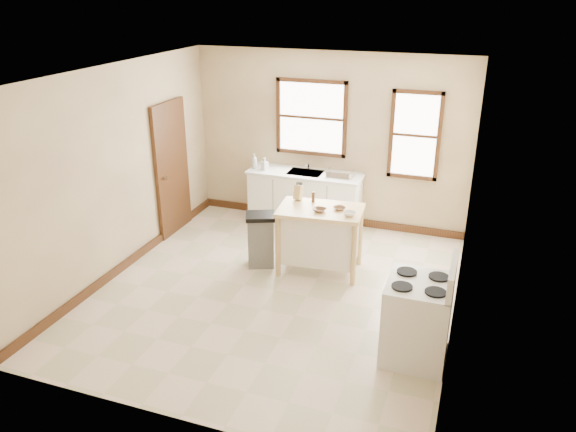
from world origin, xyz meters
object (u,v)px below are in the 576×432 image
object	(u,v)px
gas_stove	(418,309)
bowl_c	(350,214)
kitchen_island	(320,240)
trash_bin	(261,240)
soap_bottle_b	(265,164)
dish_rack	(340,174)
knife_block	(298,193)
bowl_b	(339,208)
soap_bottle_a	(254,161)
pepper_grinder	(313,197)
bowl_a	(320,210)

from	to	relation	value
gas_stove	bowl_c	bearing A→B (deg)	127.43
kitchen_island	gas_stove	bearing A→B (deg)	-50.68
bowl_c	trash_bin	xyz separation A→B (m)	(-1.26, -0.02, -0.56)
soap_bottle_b	dish_rack	bearing A→B (deg)	26.03
knife_block	trash_bin	xyz separation A→B (m)	(-0.43, -0.36, -0.63)
bowl_b	trash_bin	xyz separation A→B (m)	(-1.08, -0.18, -0.55)
soap_bottle_b	gas_stove	distance (m)	4.11
soap_bottle_a	bowl_c	size ratio (longest dim) A/B	1.47
dish_rack	kitchen_island	bearing A→B (deg)	-72.63
pepper_grinder	bowl_a	distance (m)	0.36
trash_bin	gas_stove	distance (m)	2.76
soap_bottle_b	dish_rack	distance (m)	1.25
dish_rack	knife_block	xyz separation A→B (m)	(-0.30, -1.18, 0.05)
bowl_c	bowl_a	bearing A→B (deg)	178.85
soap_bottle_a	knife_block	world-z (taller)	soap_bottle_a
kitchen_island	bowl_b	world-z (taller)	bowl_b
kitchen_island	gas_stove	size ratio (longest dim) A/B	0.97
pepper_grinder	kitchen_island	bearing A→B (deg)	-50.53
kitchen_island	gas_stove	distance (m)	2.18
trash_bin	gas_stove	world-z (taller)	gas_stove
kitchen_island	knife_block	xyz separation A→B (m)	(-0.39, 0.22, 0.56)
pepper_grinder	trash_bin	size ratio (longest dim) A/B	0.19
soap_bottle_b	kitchen_island	xyz separation A→B (m)	(1.35, -1.36, -0.56)
soap_bottle_a	bowl_c	distance (m)	2.45
knife_block	bowl_c	bearing A→B (deg)	-13.52
soap_bottle_b	bowl_a	distance (m)	2.00
dish_rack	bowl_c	xyz separation A→B (m)	(0.52, -1.52, -0.02)
knife_block	pepper_grinder	xyz separation A→B (m)	(0.23, -0.02, -0.03)
soap_bottle_b	kitchen_island	world-z (taller)	soap_bottle_b
dish_rack	bowl_a	distance (m)	1.52
soap_bottle_a	dish_rack	distance (m)	1.44
gas_stove	bowl_b	bearing A→B (deg)	128.63
dish_rack	bowl_b	bearing A→B (deg)	-62.27
bowl_c	bowl_b	bearing A→B (deg)	137.67
soap_bottle_a	bowl_a	xyz separation A→B (m)	(1.55, -1.47, -0.10)
kitchen_island	pepper_grinder	distance (m)	0.60
dish_rack	kitchen_island	size ratio (longest dim) A/B	0.36
soap_bottle_a	kitchen_island	world-z (taller)	soap_bottle_a
knife_block	bowl_a	bearing A→B (deg)	-29.97
soap_bottle_a	bowl_a	bearing A→B (deg)	-63.00
pepper_grinder	gas_stove	world-z (taller)	gas_stove
kitchen_island	bowl_c	world-z (taller)	bowl_c
soap_bottle_a	soap_bottle_b	world-z (taller)	soap_bottle_a
soap_bottle_a	pepper_grinder	bearing A→B (deg)	-59.86
trash_bin	soap_bottle_a	bearing A→B (deg)	92.53
kitchen_island	trash_bin	bearing A→B (deg)	-176.05
bowl_a	knife_block	bearing A→B (deg)	141.13
pepper_grinder	bowl_b	xyz separation A→B (m)	(0.42, -0.15, -0.06)
pepper_grinder	trash_bin	distance (m)	0.96
kitchen_island	trash_bin	distance (m)	0.84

